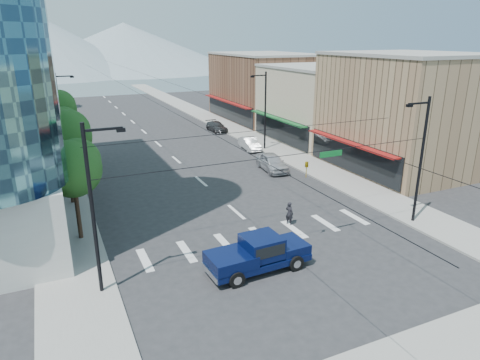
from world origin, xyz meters
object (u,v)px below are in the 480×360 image
(pickup_truck, at_px, (258,253))
(parked_car_far, at_px, (217,127))
(pedestrian, at_px, (289,213))
(parked_car_near, at_px, (272,162))
(parked_car_mid, at_px, (250,144))

(pickup_truck, distance_m, parked_car_far, 38.02)
(pedestrian, bearing_deg, parked_car_near, -46.21)
(pickup_truck, distance_m, pedestrian, 6.75)
(pedestrian, relative_size, parked_car_mid, 0.39)
(pickup_truck, height_order, pedestrian, pickup_truck)
(pedestrian, height_order, parked_car_far, pedestrian)
(pedestrian, bearing_deg, parked_car_mid, -41.30)
(pickup_truck, bearing_deg, parked_car_near, 56.39)
(pedestrian, bearing_deg, pickup_truck, 110.83)
(parked_car_near, bearing_deg, pickup_truck, -115.51)
(pickup_truck, height_order, parked_car_mid, pickup_truck)
(parked_car_near, bearing_deg, parked_car_far, 90.19)
(pickup_truck, height_order, parked_car_near, pickup_truck)
(pickup_truck, relative_size, pedestrian, 3.60)
(parked_car_far, bearing_deg, parked_car_mid, -92.13)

